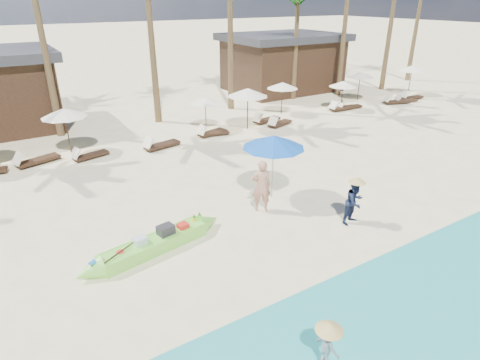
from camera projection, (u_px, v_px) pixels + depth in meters
ground at (258, 241)px, 12.37m from camera, size 240.00×240.00×0.00m
wet_sand_strip at (390, 353)px, 8.49m from camera, size 240.00×4.50×0.01m
green_canoe at (154, 244)px, 11.85m from camera, size 5.27×1.27×0.67m
tourist at (261, 186)px, 13.81m from camera, size 0.81×0.68×1.88m
vendor_green at (355, 202)px, 13.11m from camera, size 0.83×0.69×1.53m
vendor_yellow at (327, 345)px, 7.90m from camera, size 0.38×0.60×0.89m
blue_umbrella at (274, 142)px, 14.21m from camera, size 2.26×2.26×2.43m
lounger_4_right at (35, 160)px, 17.95m from camera, size 2.03×1.13×0.66m
resort_parasol_5 at (64, 113)px, 18.62m from camera, size 2.12×2.12×2.18m
lounger_5_left at (88, 155)px, 18.60m from camera, size 1.77×0.92×0.57m
resort_parasol_6 at (205, 100)px, 22.29m from camera, size 1.76×1.76×1.81m
lounger_6_left at (160, 144)px, 19.84m from camera, size 1.97×0.96×0.64m
lounger_6_right at (210, 132)px, 21.73m from camera, size 1.82×0.94×0.59m
resort_parasol_7 at (248, 92)px, 22.01m from camera, size 2.25×2.25×2.32m
lounger_7_left at (211, 132)px, 21.68m from camera, size 1.81×0.90×0.59m
lounger_7_right at (265, 119)px, 23.92m from camera, size 1.93×0.86×0.63m
resort_parasol_8 at (282, 85)px, 25.07m from camera, size 1.96×1.96×2.02m
lounger_8_left at (279, 123)px, 23.31m from camera, size 1.82×1.02×0.59m
resort_parasol_9 at (343, 84)px, 26.09m from camera, size 1.84×1.84×1.90m
lounger_9_left at (349, 106)px, 26.91m from camera, size 1.78×0.81×0.58m
lounger_9_right at (340, 108)px, 26.47m from camera, size 1.85×0.62×0.62m
resort_parasol_10 at (360, 74)px, 28.51m from camera, size 1.99×1.99×2.05m
lounger_10_left at (395, 101)px, 28.13m from camera, size 1.93×1.16×0.63m
lounger_10_right at (405, 100)px, 28.58m from camera, size 1.74×0.97×0.57m
resort_parasol_11 at (412, 68)px, 30.30m from camera, size 2.11×2.11×2.17m
lounger_11_left at (411, 97)px, 29.36m from camera, size 1.86×0.81×0.61m
pavilion_east at (282, 62)px, 31.67m from camera, size 8.80×6.60×4.30m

